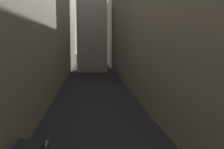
% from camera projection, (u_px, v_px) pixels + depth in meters
% --- Properties ---
extents(ground_plane, '(264.00, 264.00, 0.00)m').
position_uv_depth(ground_plane, '(95.00, 94.00, 39.75)').
color(ground_plane, black).
extents(building_block_left, '(10.62, 108.00, 23.92)m').
position_uv_depth(building_block_left, '(19.00, 12.00, 39.40)').
color(building_block_left, gray).
rests_on(building_block_left, ground).
extents(building_block_right, '(15.54, 108.00, 20.62)m').
position_uv_depth(building_block_right, '(180.00, 24.00, 41.61)').
color(building_block_right, '#756B5B').
rests_on(building_block_right, ground).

